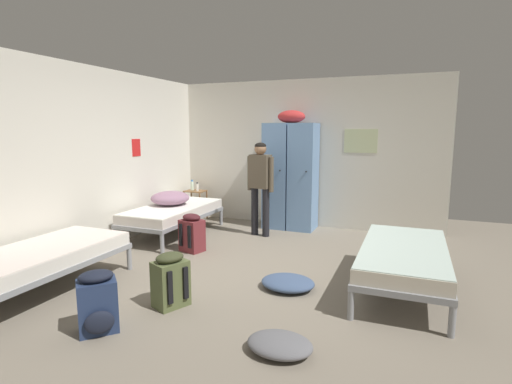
{
  "coord_description": "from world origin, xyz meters",
  "views": [
    {
      "loc": [
        1.85,
        -4.36,
        1.74
      ],
      "look_at": [
        0.0,
        0.25,
        0.95
      ],
      "focal_mm": 27.63,
      "sensor_mm": 36.0,
      "label": 1
    }
  ],
  "objects_px": {
    "backpack_maroon": "(192,233)",
    "clothes_pile_grey": "(280,344)",
    "shelf_unit": "(196,202)",
    "lotion_bottle": "(197,187)",
    "locker_bank": "(291,174)",
    "backpack_olive": "(170,281)",
    "bedding_heap": "(170,198)",
    "backpack_navy": "(98,303)",
    "bed_right": "(404,256)",
    "bed_left_rear": "(173,212)",
    "bed_left_front": "(39,258)",
    "person_traveler": "(260,180)",
    "clothes_pile_denim": "(288,283)",
    "water_bottle": "(192,186)"
  },
  "relations": [
    {
      "from": "shelf_unit",
      "to": "bed_left_front",
      "type": "distance_m",
      "value": 3.7
    },
    {
      "from": "bed_left_rear",
      "to": "clothes_pile_grey",
      "type": "height_order",
      "value": "bed_left_rear"
    },
    {
      "from": "water_bottle",
      "to": "clothes_pile_grey",
      "type": "xyz_separation_m",
      "value": [
        3.1,
        -3.86,
        -0.59
      ]
    },
    {
      "from": "bed_right",
      "to": "shelf_unit",
      "type": "bearing_deg",
      "value": 150.82
    },
    {
      "from": "locker_bank",
      "to": "lotion_bottle",
      "type": "bearing_deg",
      "value": -177.46
    },
    {
      "from": "lotion_bottle",
      "to": "clothes_pile_grey",
      "type": "relative_size",
      "value": 0.32
    },
    {
      "from": "bed_left_front",
      "to": "clothes_pile_grey",
      "type": "relative_size",
      "value": 3.58
    },
    {
      "from": "clothes_pile_denim",
      "to": "backpack_maroon",
      "type": "bearing_deg",
      "value": 154.62
    },
    {
      "from": "backpack_navy",
      "to": "person_traveler",
      "type": "bearing_deg",
      "value": 87.43
    },
    {
      "from": "bed_right",
      "to": "bedding_heap",
      "type": "xyz_separation_m",
      "value": [
        -3.72,
        1.09,
        0.22
      ]
    },
    {
      "from": "bed_left_front",
      "to": "backpack_maroon",
      "type": "relative_size",
      "value": 3.45
    },
    {
      "from": "locker_bank",
      "to": "backpack_olive",
      "type": "height_order",
      "value": "locker_bank"
    },
    {
      "from": "bed_left_rear",
      "to": "bed_right",
      "type": "xyz_separation_m",
      "value": [
        3.62,
        -1.01,
        0.0
      ]
    },
    {
      "from": "water_bottle",
      "to": "backpack_maroon",
      "type": "relative_size",
      "value": 0.37
    },
    {
      "from": "person_traveler",
      "to": "bed_left_rear",
      "type": "bearing_deg",
      "value": -159.64
    },
    {
      "from": "shelf_unit",
      "to": "backpack_olive",
      "type": "distance_m",
      "value": 3.86
    },
    {
      "from": "bed_left_front",
      "to": "bedding_heap",
      "type": "distance_m",
      "value": 2.63
    },
    {
      "from": "shelf_unit",
      "to": "lotion_bottle",
      "type": "distance_m",
      "value": 0.31
    },
    {
      "from": "bed_left_rear",
      "to": "lotion_bottle",
      "type": "distance_m",
      "value": 1.16
    },
    {
      "from": "water_bottle",
      "to": "bed_left_rear",
      "type": "bearing_deg",
      "value": -74.25
    },
    {
      "from": "locker_bank",
      "to": "person_traveler",
      "type": "bearing_deg",
      "value": -113.86
    },
    {
      "from": "backpack_maroon",
      "to": "clothes_pile_grey",
      "type": "xyz_separation_m",
      "value": [
        2.01,
        -2.04,
        -0.19
      ]
    },
    {
      "from": "person_traveler",
      "to": "lotion_bottle",
      "type": "height_order",
      "value": "person_traveler"
    },
    {
      "from": "shelf_unit",
      "to": "person_traveler",
      "type": "xyz_separation_m",
      "value": [
        1.61,
        -0.65,
        0.58
      ]
    },
    {
      "from": "bed_left_rear",
      "to": "backpack_maroon",
      "type": "height_order",
      "value": "backpack_maroon"
    },
    {
      "from": "bed_left_rear",
      "to": "lotion_bottle",
      "type": "height_order",
      "value": "lotion_bottle"
    },
    {
      "from": "backpack_olive",
      "to": "backpack_maroon",
      "type": "bearing_deg",
      "value": 113.88
    },
    {
      "from": "bed_left_front",
      "to": "lotion_bottle",
      "type": "distance_m",
      "value": 3.66
    },
    {
      "from": "clothes_pile_denim",
      "to": "backpack_navy",
      "type": "bearing_deg",
      "value": -129.42
    },
    {
      "from": "bed_left_rear",
      "to": "backpack_maroon",
      "type": "distance_m",
      "value": 1.01
    },
    {
      "from": "water_bottle",
      "to": "bed_right",
      "type": "bearing_deg",
      "value": -28.91
    },
    {
      "from": "backpack_olive",
      "to": "backpack_navy",
      "type": "bearing_deg",
      "value": -112.87
    },
    {
      "from": "clothes_pile_grey",
      "to": "shelf_unit",
      "type": "bearing_deg",
      "value": 128.13
    },
    {
      "from": "backpack_navy",
      "to": "backpack_olive",
      "type": "bearing_deg",
      "value": 67.13
    },
    {
      "from": "person_traveler",
      "to": "bed_right",
      "type": "bearing_deg",
      "value": -33.81
    },
    {
      "from": "shelf_unit",
      "to": "lotion_bottle",
      "type": "xyz_separation_m",
      "value": [
        0.07,
        -0.04,
        0.3
      ]
    },
    {
      "from": "shelf_unit",
      "to": "bed_left_rear",
      "type": "bearing_deg",
      "value": -77.74
    },
    {
      "from": "bed_left_rear",
      "to": "water_bottle",
      "type": "xyz_separation_m",
      "value": [
        -0.33,
        1.17,
        0.28
      ]
    },
    {
      "from": "bed_left_front",
      "to": "water_bottle",
      "type": "height_order",
      "value": "water_bottle"
    },
    {
      "from": "bedding_heap",
      "to": "backpack_navy",
      "type": "height_order",
      "value": "bedding_heap"
    },
    {
      "from": "person_traveler",
      "to": "shelf_unit",
      "type": "bearing_deg",
      "value": 158.1
    },
    {
      "from": "bed_right",
      "to": "clothes_pile_grey",
      "type": "bearing_deg",
      "value": -116.91
    },
    {
      "from": "locker_bank",
      "to": "backpack_olive",
      "type": "bearing_deg",
      "value": -92.9
    },
    {
      "from": "lotion_bottle",
      "to": "bed_left_rear",
      "type": "bearing_deg",
      "value": -80.79
    },
    {
      "from": "bedding_heap",
      "to": "backpack_maroon",
      "type": "xyz_separation_m",
      "value": [
        0.86,
        -0.73,
        -0.34
      ]
    },
    {
      "from": "bed_left_rear",
      "to": "clothes_pile_denim",
      "type": "distance_m",
      "value": 2.86
    },
    {
      "from": "shelf_unit",
      "to": "backpack_maroon",
      "type": "distance_m",
      "value": 2.07
    },
    {
      "from": "backpack_maroon",
      "to": "clothes_pile_grey",
      "type": "distance_m",
      "value": 2.87
    },
    {
      "from": "bed_right",
      "to": "backpack_navy",
      "type": "height_order",
      "value": "backpack_navy"
    },
    {
      "from": "lotion_bottle",
      "to": "clothes_pile_denim",
      "type": "xyz_separation_m",
      "value": [
        2.63,
        -2.56,
        -0.58
      ]
    }
  ]
}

